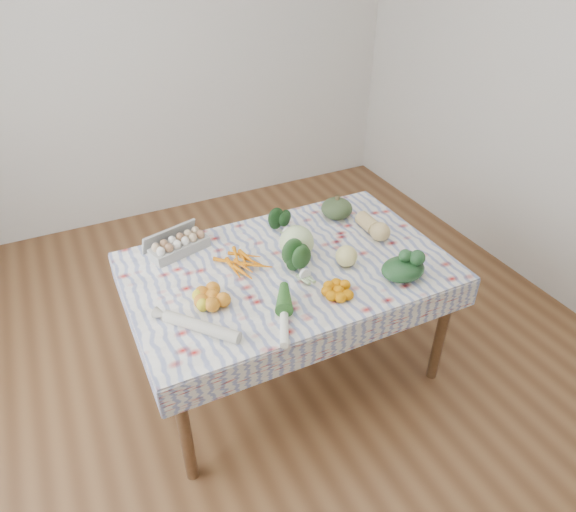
% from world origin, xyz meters
% --- Properties ---
extents(ground, '(4.50, 4.50, 0.00)m').
position_xyz_m(ground, '(0.00, 0.00, 0.00)').
color(ground, brown).
rests_on(ground, ground).
extents(wall_back, '(4.00, 0.04, 2.80)m').
position_xyz_m(wall_back, '(0.00, 2.25, 1.40)').
color(wall_back, silver).
rests_on(wall_back, ground).
extents(dining_table, '(1.60, 1.00, 0.75)m').
position_xyz_m(dining_table, '(0.00, 0.00, 0.68)').
color(dining_table, brown).
rests_on(dining_table, ground).
extents(tablecloth, '(1.66, 1.06, 0.01)m').
position_xyz_m(tablecloth, '(0.00, 0.00, 0.76)').
color(tablecloth, white).
rests_on(tablecloth, dining_table).
extents(egg_carton, '(0.35, 0.21, 0.09)m').
position_xyz_m(egg_carton, '(-0.48, 0.36, 0.80)').
color(egg_carton, '#A6A6A2').
rests_on(egg_carton, tablecloth).
extents(carrot_bunch, '(0.26, 0.25, 0.04)m').
position_xyz_m(carrot_bunch, '(-0.22, 0.08, 0.78)').
color(carrot_bunch, orange).
rests_on(carrot_bunch, tablecloth).
extents(kale_bunch, '(0.15, 0.13, 0.12)m').
position_xyz_m(kale_bunch, '(0.12, 0.30, 0.82)').
color(kale_bunch, black).
rests_on(kale_bunch, tablecloth).
extents(kabocha_squash, '(0.25, 0.25, 0.12)m').
position_xyz_m(kabocha_squash, '(0.48, 0.32, 0.82)').
color(kabocha_squash, '#394D2A').
rests_on(kabocha_squash, tablecloth).
extents(cabbage, '(0.20, 0.20, 0.18)m').
position_xyz_m(cabbage, '(0.08, 0.05, 0.85)').
color(cabbage, '#C0DB94').
rests_on(cabbage, tablecloth).
extents(butternut_squash, '(0.11, 0.25, 0.11)m').
position_xyz_m(butternut_squash, '(0.57, 0.06, 0.82)').
color(butternut_squash, tan).
rests_on(butternut_squash, tablecloth).
extents(orange_cluster, '(0.27, 0.27, 0.08)m').
position_xyz_m(orange_cluster, '(-0.46, -0.12, 0.80)').
color(orange_cluster, orange).
rests_on(orange_cluster, tablecloth).
extents(broccoli, '(0.16, 0.16, 0.11)m').
position_xyz_m(broccoli, '(0.01, -0.11, 0.82)').
color(broccoli, '#21491E').
rests_on(broccoli, tablecloth).
extents(mandarin_cluster, '(0.24, 0.24, 0.06)m').
position_xyz_m(mandarin_cluster, '(0.11, -0.33, 0.79)').
color(mandarin_cluster, orange).
rests_on(mandarin_cluster, tablecloth).
extents(grapefruit, '(0.12, 0.12, 0.12)m').
position_xyz_m(grapefruit, '(0.27, -0.13, 0.82)').
color(grapefruit, '#F0E585').
rests_on(grapefruit, tablecloth).
extents(spinach_bag, '(0.25, 0.21, 0.10)m').
position_xyz_m(spinach_bag, '(0.47, -0.35, 0.81)').
color(spinach_bag, '#18381B').
rests_on(spinach_bag, tablecloth).
extents(daikon, '(0.30, 0.34, 0.06)m').
position_xyz_m(daikon, '(-0.57, -0.29, 0.79)').
color(daikon, beige).
rests_on(daikon, tablecloth).
extents(leek, '(0.20, 0.36, 0.04)m').
position_xyz_m(leek, '(-0.20, -0.37, 0.78)').
color(leek, white).
rests_on(leek, tablecloth).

